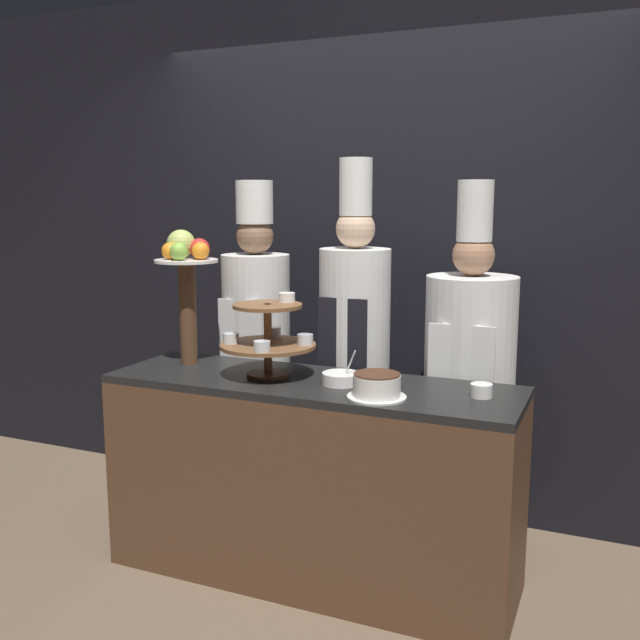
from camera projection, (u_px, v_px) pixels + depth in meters
name	position (u px, v px, depth m)	size (l,w,h in m)	color
ground_plane	(284.00, 605.00, 2.97)	(14.00, 14.00, 0.00)	brown
wall_back	(379.00, 251.00, 3.79)	(10.00, 0.06, 2.80)	black
buffet_counter	(311.00, 480.00, 3.14)	(1.80, 0.55, 0.90)	brown
tiered_stand	(268.00, 336.00, 3.12)	(0.42, 0.42, 0.36)	brown
fruit_pedestal	(186.00, 271.00, 3.33)	(0.29, 0.29, 0.63)	brown
cake_round	(377.00, 386.00, 2.79)	(0.23, 0.23, 0.10)	white
cup_white	(481.00, 390.00, 2.81)	(0.09, 0.09, 0.05)	white
serving_bowl_near	(341.00, 378.00, 3.01)	(0.16, 0.16, 0.15)	white
chef_left	(256.00, 334.00, 3.72)	(0.35, 0.35, 1.77)	#38332D
chef_center_left	(354.00, 337.00, 3.50)	(0.35, 0.35, 1.87)	black
chef_center_right	(470.00, 365.00, 3.29)	(0.42, 0.42, 1.76)	#28282D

